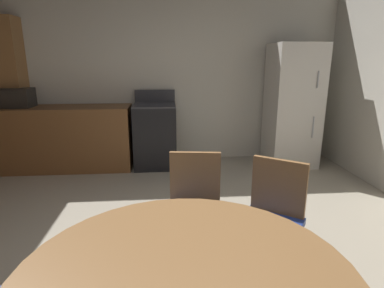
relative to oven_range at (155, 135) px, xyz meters
The scene contains 9 objects.
ground_plane 2.63m from the oven_range, 86.19° to the right, with size 14.00×14.00×0.00m, color #A89E89.
wall_back 0.98m from the oven_range, 66.57° to the left, with size 5.46×0.12×2.70m, color beige.
kitchen_counter 1.30m from the oven_range, behind, with size 1.91×0.60×0.90m, color brown.
pantry_column 2.13m from the oven_range, behind, with size 0.44×0.36×2.10m, color olive.
oven_range is the anchor object (origin of this frame).
refrigerator 2.06m from the oven_range, ahead, with size 0.68×0.68×1.76m.
microwave 1.97m from the oven_range, behind, with size 0.44×0.32×0.26m, color black.
chair_northeast 2.72m from the oven_range, 71.25° to the right, with size 0.56×0.56×0.87m.
chair_north 2.40m from the oven_range, 81.33° to the right, with size 0.45×0.45×0.87m.
Camera 1 is at (-0.00, -1.86, 1.52)m, focal length 28.98 mm.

